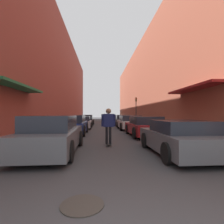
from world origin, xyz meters
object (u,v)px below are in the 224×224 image
(parked_car_left_1, at_px, (73,125))
(parked_car_right_3, at_px, (123,120))
(parked_car_left_0, at_px, (53,135))
(traffic_light, at_px, (136,108))
(parked_car_right_0, at_px, (180,138))
(manhole_cover, at_px, (82,205))
(parked_car_left_3, at_px, (86,120))
(parked_car_left_2, at_px, (82,123))
(parked_car_right_4, at_px, (119,119))
(parked_car_right_2, at_px, (130,123))
(parked_car_right_1, at_px, (145,127))
(skateboarder, at_px, (108,123))
(parked_car_right_5, at_px, (115,119))

(parked_car_left_1, bearing_deg, parked_car_right_3, 61.04)
(parked_car_left_0, relative_size, traffic_light, 1.38)
(parked_car_right_0, relative_size, manhole_cover, 5.70)
(parked_car_left_3, bearing_deg, parked_car_left_2, -89.49)
(parked_car_left_1, distance_m, parked_car_right_4, 14.73)
(traffic_light, bearing_deg, parked_car_right_2, -109.69)
(parked_car_left_1, bearing_deg, parked_car_right_2, 38.06)
(parked_car_left_0, bearing_deg, parked_car_left_3, 90.28)
(parked_car_left_3, height_order, parked_car_right_1, parked_car_left_3)
(skateboarder, relative_size, manhole_cover, 2.44)
(parked_car_right_2, xyz_separation_m, parked_car_right_5, (-0.04, 15.46, -0.05))
(parked_car_left_2, distance_m, parked_car_right_3, 5.79)
(parked_car_left_2, bearing_deg, parked_car_right_5, 72.25)
(parked_car_right_3, distance_m, skateboarder, 13.18)
(manhole_cover, bearing_deg, parked_car_left_0, 111.07)
(parked_car_right_5, bearing_deg, parked_car_right_1, -89.50)
(parked_car_left_0, xyz_separation_m, parked_car_right_1, (4.67, 4.59, -0.04))
(parked_car_left_3, distance_m, traffic_light, 6.94)
(parked_car_left_1, height_order, manhole_cover, parked_car_left_1)
(parked_car_right_2, height_order, manhole_cover, parked_car_right_2)
(parked_car_right_5, distance_m, manhole_cover, 28.96)
(parked_car_right_0, xyz_separation_m, parked_car_right_3, (-0.06, 14.92, 0.05))
(parked_car_right_3, bearing_deg, parked_car_right_0, -89.77)
(parked_car_left_1, xyz_separation_m, parked_car_right_3, (4.73, 8.55, -0.02))
(parked_car_right_0, xyz_separation_m, parked_car_right_5, (-0.12, 25.51, -0.01))
(parked_car_left_0, bearing_deg, parked_car_right_1, 44.47)
(parked_car_left_0, distance_m, parked_car_left_3, 16.64)
(parked_car_left_3, bearing_deg, parked_car_left_1, -90.51)
(parked_car_right_5, xyz_separation_m, skateboarder, (-2.36, -23.54, 0.46))
(parked_car_left_3, distance_m, manhole_cover, 20.50)
(parked_car_left_1, height_order, parked_car_right_0, parked_car_left_1)
(parked_car_right_2, relative_size, parked_car_right_3, 0.88)
(parked_car_left_1, bearing_deg, parked_car_right_1, -14.74)
(parked_car_right_2, xyz_separation_m, parked_car_right_4, (0.09, 10.24, -0.03))
(parked_car_right_0, xyz_separation_m, parked_car_right_2, (-0.08, 10.05, 0.03))
(parked_car_right_0, height_order, manhole_cover, parked_car_right_0)
(parked_car_right_2, distance_m, parked_car_right_3, 4.86)
(parked_car_left_3, bearing_deg, parked_car_right_5, 61.32)
(parked_car_right_1, bearing_deg, traffic_light, 81.69)
(parked_car_left_0, height_order, traffic_light, traffic_light)
(parked_car_right_5, bearing_deg, parked_car_left_2, -107.75)
(parked_car_left_2, height_order, traffic_light, traffic_light)
(parked_car_right_2, distance_m, skateboarder, 8.44)
(parked_car_right_4, bearing_deg, skateboarder, -97.73)
(parked_car_left_1, height_order, traffic_light, traffic_light)
(skateboarder, xyz_separation_m, manhole_cover, (-0.68, -5.25, -1.04))
(manhole_cover, bearing_deg, traffic_light, 75.41)
(parked_car_right_2, bearing_deg, parked_car_right_4, 89.47)
(parked_car_right_3, distance_m, manhole_cover, 18.47)
(parked_car_left_1, height_order, skateboarder, skateboarder)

